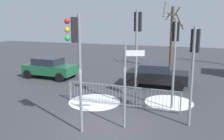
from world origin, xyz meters
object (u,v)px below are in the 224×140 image
at_px(traffic_light_rear_left, 175,44).
at_px(direction_sign_post, 126,83).
at_px(car_black_trailing, 157,75).
at_px(traffic_light_foreground_left, 75,48).
at_px(traffic_light_foreground_right, 194,54).
at_px(traffic_light_rear_right, 137,37).
at_px(bare_tree_left, 172,35).
at_px(car_green_far, 50,67).

height_order(traffic_light_rear_left, direction_sign_post, traffic_light_rear_left).
bearing_deg(traffic_light_rear_left, car_black_trailing, 109.16).
height_order(traffic_light_foreground_left, traffic_light_foreground_right, traffic_light_foreground_left).
xyz_separation_m(traffic_light_rear_right, traffic_light_foreground_right, (2.62, -1.49, -0.50)).
xyz_separation_m(traffic_light_rear_left, direction_sign_post, (-1.55, -2.96, -1.24)).
distance_m(traffic_light_rear_right, traffic_light_foreground_left, 3.90).
bearing_deg(bare_tree_left, car_green_far, -144.27).
distance_m(traffic_light_rear_right, bare_tree_left, 9.80).
relative_size(direction_sign_post, car_green_far, 0.87).
bearing_deg(traffic_light_rear_right, traffic_light_foreground_left, -107.63).
bearing_deg(car_green_far, traffic_light_foreground_left, -48.69).
relative_size(traffic_light_foreground_right, bare_tree_left, 0.71).
xyz_separation_m(car_black_trailing, bare_tree_left, (0.30, 5.78, 2.13)).
xyz_separation_m(traffic_light_foreground_left, direction_sign_post, (1.65, 0.95, -1.40)).
height_order(traffic_light_foreground_left, traffic_light_rear_left, traffic_light_foreground_left).
xyz_separation_m(car_green_far, bare_tree_left, (8.09, 5.82, 2.13)).
distance_m(traffic_light_foreground_left, traffic_light_rear_left, 5.06).
distance_m(traffic_light_foreground_right, car_green_far, 11.58).
height_order(traffic_light_foreground_left, bare_tree_left, bare_tree_left).
xyz_separation_m(traffic_light_rear_right, traffic_light_foreground_left, (-1.47, -3.61, -0.16)).
relative_size(traffic_light_foreground_right, direction_sign_post, 1.19).
relative_size(traffic_light_foreground_right, car_black_trailing, 1.05).
xyz_separation_m(traffic_light_rear_right, direction_sign_post, (0.18, -2.65, -1.56)).
bearing_deg(traffic_light_foreground_right, direction_sign_post, -141.69).
height_order(traffic_light_rear_left, car_green_far, traffic_light_rear_left).
bearing_deg(traffic_light_foreground_right, car_black_trailing, 124.68).
distance_m(traffic_light_rear_left, direction_sign_post, 3.56).
xyz_separation_m(traffic_light_rear_right, bare_tree_left, (0.72, 9.76, -0.55)).
distance_m(traffic_light_rear_right, car_black_trailing, 4.82).
relative_size(traffic_light_foreground_left, bare_tree_left, 0.79).
distance_m(car_green_far, bare_tree_left, 10.20).
relative_size(direction_sign_post, bare_tree_left, 0.60).
bearing_deg(traffic_light_rear_left, traffic_light_rear_right, -170.53).
relative_size(traffic_light_foreground_left, direction_sign_post, 1.32).
height_order(traffic_light_rear_left, traffic_light_foreground_right, traffic_light_rear_left).
bearing_deg(car_black_trailing, traffic_light_rear_right, -97.54).
distance_m(traffic_light_rear_left, bare_tree_left, 9.51).
distance_m(traffic_light_foreground_right, car_black_trailing, 6.28).
bearing_deg(traffic_light_rear_left, bare_tree_left, 95.61).
bearing_deg(direction_sign_post, bare_tree_left, 70.42).
bearing_deg(car_black_trailing, traffic_light_foreground_left, -105.53).
height_order(traffic_light_foreground_right, car_black_trailing, traffic_light_foreground_right).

